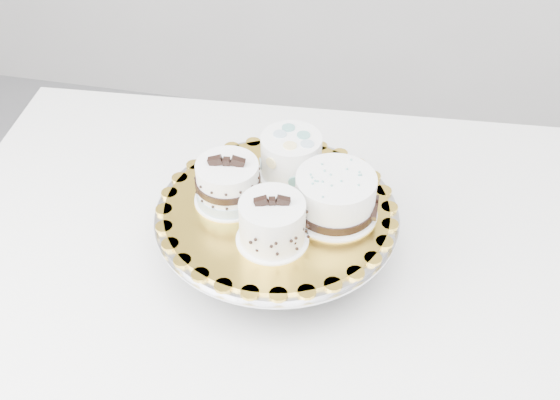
% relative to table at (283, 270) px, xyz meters
% --- Properties ---
extents(table, '(1.24, 0.87, 0.75)m').
position_rel_table_xyz_m(table, '(0.00, 0.00, 0.00)').
color(table, white).
rests_on(table, floor).
extents(cake_stand, '(0.38, 0.38, 0.10)m').
position_rel_table_xyz_m(cake_stand, '(-0.00, -0.04, 0.15)').
color(cake_stand, gray).
rests_on(cake_stand, table).
extents(cake_board, '(0.43, 0.43, 0.01)m').
position_rel_table_xyz_m(cake_board, '(-0.00, -0.04, 0.19)').
color(cake_board, gold).
rests_on(cake_board, cake_stand).
extents(cake_swirl, '(0.12, 0.12, 0.09)m').
position_rel_table_xyz_m(cake_swirl, '(0.01, -0.11, 0.22)').
color(cake_swirl, white).
rests_on(cake_swirl, cake_board).
extents(cake_banded, '(0.11, 0.11, 0.09)m').
position_rel_table_xyz_m(cake_banded, '(-0.08, -0.04, 0.22)').
color(cake_banded, white).
rests_on(cake_banded, cake_board).
extents(cake_dots, '(0.12, 0.12, 0.07)m').
position_rel_table_xyz_m(cake_dots, '(0.00, 0.04, 0.22)').
color(cake_dots, white).
rests_on(cake_dots, cake_board).
extents(cake_ribbon, '(0.14, 0.13, 0.07)m').
position_rel_table_xyz_m(cake_ribbon, '(0.09, -0.04, 0.22)').
color(cake_ribbon, white).
rests_on(cake_ribbon, cake_board).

